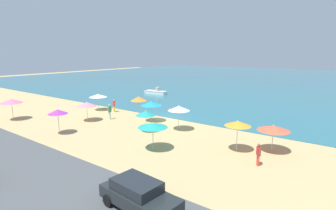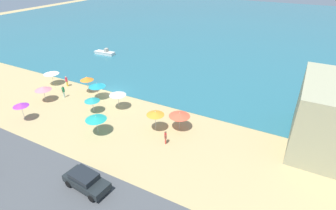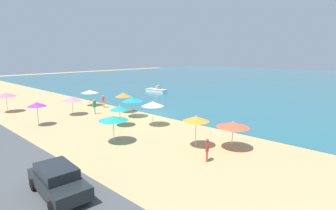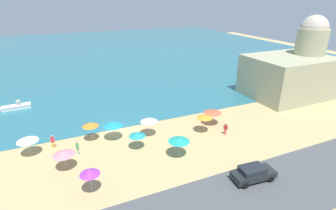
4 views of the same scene
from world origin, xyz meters
name	(u,v)px [view 1 (image 1 of 4)]	position (x,y,z in m)	size (l,w,h in m)	color
ground_plane	(169,118)	(0.00, 0.00, 0.00)	(160.00, 160.00, 0.00)	tan
sea	(282,80)	(0.00, 55.00, 0.03)	(150.00, 110.00, 0.05)	#296979
coastal_road	(9,171)	(0.00, -18.00, 0.03)	(80.00, 8.00, 0.06)	#494C4F
beach_umbrella_0	(98,96)	(-10.26, -2.21, 2.03)	(2.34, 2.34, 2.30)	#B2B2B7
beach_umbrella_1	(146,113)	(1.43, -5.82, 1.89)	(1.97, 1.97, 2.20)	#B2B2B7
beach_umbrella_2	(273,128)	(13.07, -4.00, 1.95)	(2.49, 2.49, 2.22)	#B2B2B7
beach_umbrella_3	(179,108)	(3.79, -3.48, 2.27)	(2.22, 2.22, 2.58)	#B2B2B7
beach_umbrella_4	(139,99)	(-3.28, -1.70, 2.25)	(1.98, 1.98, 2.57)	#B2B2B7
beach_umbrella_5	(151,104)	(-0.65, -2.48, 2.09)	(2.40, 2.40, 2.40)	#B2B2B7
beach_umbrella_6	(11,101)	(-14.21, -11.51, 2.23)	(2.40, 2.40, 2.54)	#B2B2B7
beach_umbrella_7	(238,124)	(10.75, -5.56, 2.29)	(2.07, 2.07, 2.55)	#B2B2B7
beach_umbrella_8	(153,125)	(5.20, -9.28, 2.07)	(2.40, 2.40, 2.33)	#B2B2B7
beach_umbrella_9	(58,112)	(-4.81, -11.40, 2.22)	(1.84, 1.84, 2.51)	#B2B2B7
beach_umbrella_10	(87,104)	(-6.73, -6.66, 1.97)	(2.24, 2.24, 2.27)	#B2B2B7
bather_0	(258,153)	(13.00, -7.27, 0.89)	(0.38, 0.49, 1.60)	#DD4135
bather_1	(110,111)	(-5.25, -4.62, 1.02)	(0.28, 0.56, 1.81)	white
bather_2	(114,105)	(-7.78, -1.64, 0.96)	(0.57, 0.22, 1.70)	gold
parked_car_2	(139,195)	(9.94, -16.12, 0.86)	(4.42, 2.21, 1.52)	#202628
skiff_nearshore	(156,92)	(-12.86, 13.46, 0.41)	(4.75, 1.76, 1.31)	silver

